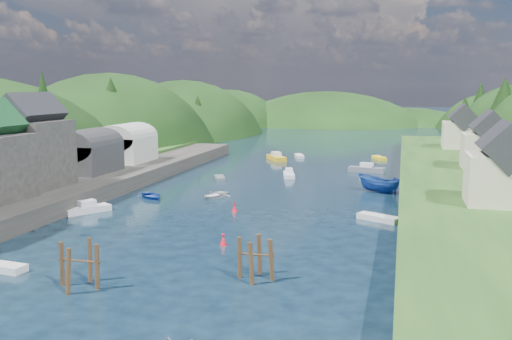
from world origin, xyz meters
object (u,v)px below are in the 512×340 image
(piling_cluster_near, at_px, (79,269))
(channel_buoy_near, at_px, (223,240))
(channel_buoy_far, at_px, (234,208))
(piling_cluster_far, at_px, (255,262))

(piling_cluster_near, height_order, channel_buoy_near, piling_cluster_near)
(channel_buoy_far, bearing_deg, channel_buoy_near, -77.65)
(piling_cluster_near, relative_size, channel_buoy_far, 3.50)
(piling_cluster_far, xyz_separation_m, channel_buoy_near, (-5.04, 7.95, -0.81))
(channel_buoy_far, bearing_deg, piling_cluster_far, -69.47)
(channel_buoy_near, bearing_deg, piling_cluster_near, -117.36)
(piling_cluster_near, height_order, piling_cluster_far, piling_cluster_near)
(channel_buoy_near, height_order, channel_buoy_far, same)
(channel_buoy_near, bearing_deg, channel_buoy_far, 102.35)
(piling_cluster_far, relative_size, channel_buoy_near, 3.38)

